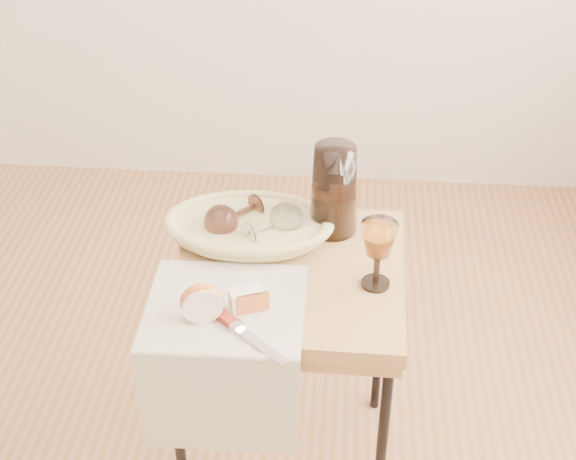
# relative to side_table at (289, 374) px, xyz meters

# --- Properties ---
(side_table) EXTENTS (0.53, 0.53, 0.66)m
(side_table) POSITION_rel_side_table_xyz_m (0.00, 0.00, 0.00)
(side_table) COLOR brown
(side_table) RESTS_ON floor
(tea_towel) EXTENTS (0.34, 0.30, 0.01)m
(tea_towel) POSITION_rel_side_table_xyz_m (-0.12, -0.15, 0.33)
(tea_towel) COLOR beige
(tea_towel) RESTS_ON side_table
(bread_basket) EXTENTS (0.36, 0.25, 0.05)m
(bread_basket) POSITION_rel_side_table_xyz_m (-0.10, 0.12, 0.35)
(bread_basket) COLOR #9D8353
(bread_basket) RESTS_ON side_table
(goblet_lying_a) EXTENTS (0.15, 0.15, 0.08)m
(goblet_lying_a) POSITION_rel_side_table_xyz_m (-0.13, 0.13, 0.38)
(goblet_lying_a) COLOR brown
(goblet_lying_a) RESTS_ON bread_basket
(goblet_lying_b) EXTENTS (0.15, 0.15, 0.08)m
(goblet_lying_b) POSITION_rel_side_table_xyz_m (-0.05, 0.09, 0.38)
(goblet_lying_b) COLOR white
(goblet_lying_b) RESTS_ON bread_basket
(pitcher) EXTENTS (0.19, 0.25, 0.26)m
(pitcher) POSITION_rel_side_table_xyz_m (0.09, 0.17, 0.44)
(pitcher) COLOR black
(pitcher) RESTS_ON side_table
(wine_goblet) EXTENTS (0.09, 0.09, 0.16)m
(wine_goblet) POSITION_rel_side_table_xyz_m (0.19, -0.04, 0.41)
(wine_goblet) COLOR white
(wine_goblet) RESTS_ON side_table
(apple_half) EXTENTS (0.10, 0.07, 0.08)m
(apple_half) POSITION_rel_side_table_xyz_m (-0.16, -0.18, 0.38)
(apple_half) COLOR #C60105
(apple_half) RESTS_ON tea_towel
(apple_wedge) EXTENTS (0.08, 0.06, 0.05)m
(apple_wedge) POSITION_rel_side_table_xyz_m (-0.08, -0.15, 0.36)
(apple_wedge) COLOR #FFEACC
(apple_wedge) RESTS_ON tea_towel
(table_knife) EXTENTS (0.20, 0.18, 0.02)m
(table_knife) POSITION_rel_side_table_xyz_m (-0.08, -0.22, 0.34)
(table_knife) COLOR silver
(table_knife) RESTS_ON tea_towel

